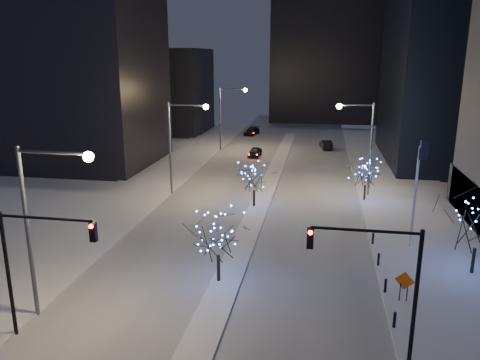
% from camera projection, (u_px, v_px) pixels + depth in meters
% --- Properties ---
extents(ground, '(160.00, 160.00, 0.00)m').
position_uv_depth(ground, '(195.00, 354.00, 23.64)').
color(ground, white).
rests_on(ground, ground).
extents(road, '(20.00, 130.00, 0.02)m').
position_uv_depth(road, '(271.00, 180.00, 56.96)').
color(road, '#B8BCC8').
rests_on(road, ground).
extents(median, '(2.00, 80.00, 0.15)m').
position_uv_depth(median, '(266.00, 190.00, 52.18)').
color(median, silver).
rests_on(median, ground).
extents(east_sidewalk, '(10.00, 90.00, 0.15)m').
position_uv_depth(east_sidewalk, '(426.00, 231.00, 40.15)').
color(east_sidewalk, silver).
rests_on(east_sidewalk, ground).
extents(west_sidewalk, '(8.00, 90.00, 0.15)m').
position_uv_depth(west_sidewalk, '(109.00, 212.00, 45.00)').
color(west_sidewalk, silver).
rests_on(west_sidewalk, ground).
extents(filler_west_near, '(22.00, 18.00, 24.00)m').
position_uv_depth(filler_west_near, '(71.00, 76.00, 63.33)').
color(filler_west_near, black).
rests_on(filler_west_near, ground).
extents(filler_west_far, '(18.00, 16.00, 16.00)m').
position_uv_depth(filler_west_far, '(160.00, 91.00, 92.58)').
color(filler_west_far, black).
rests_on(filler_west_far, ground).
extents(horizon_block, '(24.00, 14.00, 42.00)m').
position_uv_depth(horizon_block, '(327.00, 27.00, 104.85)').
color(horizon_block, black).
rests_on(horizon_block, ground).
extents(street_lamp_w_near, '(4.40, 0.56, 10.00)m').
position_uv_depth(street_lamp_w_near, '(43.00, 210.00, 25.37)').
color(street_lamp_w_near, '#595E66').
rests_on(street_lamp_w_near, ground).
extents(street_lamp_w_mid, '(4.40, 0.56, 10.00)m').
position_uv_depth(street_lamp_w_mid, '(179.00, 136.00, 49.17)').
color(street_lamp_w_mid, '#595E66').
rests_on(street_lamp_w_mid, ground).
extents(street_lamp_w_far, '(4.40, 0.56, 10.00)m').
position_uv_depth(street_lamp_w_far, '(227.00, 110.00, 72.98)').
color(street_lamp_w_far, '#595E66').
rests_on(street_lamp_w_far, ground).
extents(street_lamp_east, '(3.90, 0.56, 10.00)m').
position_uv_depth(street_lamp_east, '(363.00, 137.00, 48.86)').
color(street_lamp_east, '#595E66').
rests_on(street_lamp_east, ground).
extents(traffic_signal_west, '(5.26, 0.43, 7.00)m').
position_uv_depth(traffic_signal_west, '(33.00, 255.00, 23.83)').
color(traffic_signal_west, black).
rests_on(traffic_signal_west, ground).
extents(traffic_signal_east, '(5.26, 0.43, 7.00)m').
position_uv_depth(traffic_signal_east, '(383.00, 273.00, 21.87)').
color(traffic_signal_east, black).
rests_on(traffic_signal_east, ground).
extents(flagpoles, '(1.35, 2.60, 8.00)m').
position_uv_depth(flagpoles, '(417.00, 185.00, 36.60)').
color(flagpoles, silver).
rests_on(flagpoles, east_sidewalk).
extents(bollards, '(0.16, 12.16, 0.90)m').
position_uv_depth(bollards, '(382.00, 272.00, 31.30)').
color(bollards, black).
rests_on(bollards, east_sidewalk).
extents(car_near, '(1.96, 4.13, 1.37)m').
position_uv_depth(car_near, '(255.00, 152.00, 70.03)').
color(car_near, black).
rests_on(car_near, ground).
extents(car_mid, '(2.24, 4.61, 1.46)m').
position_uv_depth(car_mid, '(326.00, 145.00, 75.73)').
color(car_mid, black).
rests_on(car_mid, ground).
extents(car_far, '(2.78, 5.31, 1.47)m').
position_uv_depth(car_far, '(252.00, 131.00, 89.33)').
color(car_far, black).
rests_on(car_far, ground).
extents(holiday_tree_median_near, '(4.67, 4.67, 5.01)m').
position_uv_depth(holiday_tree_median_near, '(218.00, 234.00, 30.23)').
color(holiday_tree_median_near, black).
rests_on(holiday_tree_median_near, median).
extents(holiday_tree_median_far, '(3.97, 3.97, 4.53)m').
position_uv_depth(holiday_tree_median_far, '(254.00, 177.00, 45.80)').
color(holiday_tree_median_far, black).
rests_on(holiday_tree_median_far, median).
extents(holiday_tree_plaza_near, '(5.32, 5.32, 5.75)m').
position_uv_depth(holiday_tree_plaza_near, '(478.00, 223.00, 31.27)').
color(holiday_tree_plaza_near, black).
rests_on(holiday_tree_plaza_near, east_sidewalk).
extents(holiday_tree_plaza_far, '(4.11, 4.11, 4.47)m').
position_uv_depth(holiday_tree_plaza_far, '(366.00, 173.00, 47.89)').
color(holiday_tree_plaza_far, black).
rests_on(holiday_tree_plaza_far, east_sidewalk).
extents(construction_sign, '(1.13, 0.40, 1.94)m').
position_uv_depth(construction_sign, '(404.00, 283.00, 28.16)').
color(construction_sign, black).
rests_on(construction_sign, east_sidewalk).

